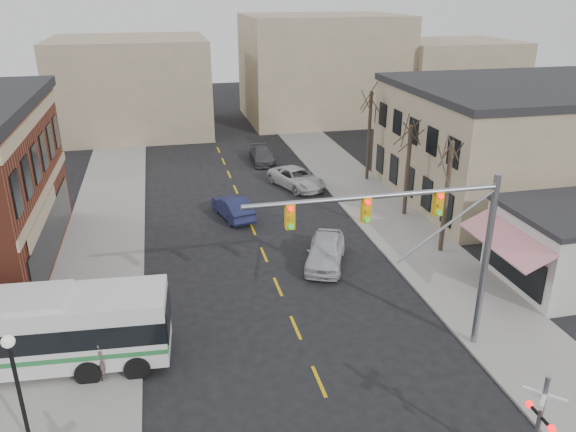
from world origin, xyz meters
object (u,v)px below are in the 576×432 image
object	(u,v)px
car_a	(325,251)
pedestrian_far	(58,332)
transit_bus	(8,333)
rr_crossing_east	(525,432)
pedestrian_near	(102,360)
car_b	(233,207)
street_lamp	(14,368)
car_d	(262,155)
traffic_signal_mast	(427,233)
car_c	(297,178)

from	to	relation	value
car_a	pedestrian_far	xyz separation A→B (m)	(-13.72, -5.52, 0.22)
transit_bus	rr_crossing_east	distance (m)	19.65
transit_bus	pedestrian_near	distance (m)	4.06
car_b	transit_bus	bearing A→B (deg)	39.45
rr_crossing_east	transit_bus	bearing A→B (deg)	150.33
rr_crossing_east	pedestrian_far	size ratio (longest dim) A/B	2.93
street_lamp	car_d	bearing A→B (deg)	65.90
traffic_signal_mast	street_lamp	bearing A→B (deg)	-172.88
car_b	car_d	world-z (taller)	car_b
car_a	car_c	size ratio (longest dim) A/B	0.91
car_c	car_b	bearing A→B (deg)	-159.43
car_b	car_c	size ratio (longest dim) A/B	0.84
street_lamp	pedestrian_far	xyz separation A→B (m)	(0.30, 5.42, -2.18)
rr_crossing_east	pedestrian_far	bearing A→B (deg)	145.49
traffic_signal_mast	pedestrian_far	bearing A→B (deg)	167.00
pedestrian_far	car_c	bearing A→B (deg)	2.31
car_b	street_lamp	bearing A→B (deg)	49.68
car_a	car_d	bearing A→B (deg)	111.86
transit_bus	car_a	distance (m)	16.68
rr_crossing_east	car_b	bearing A→B (deg)	103.59
rr_crossing_east	car_c	xyz separation A→B (m)	(-0.05, 29.62, -1.20)
traffic_signal_mast	car_c	bearing A→B (deg)	89.44
car_c	pedestrian_near	size ratio (longest dim) A/B	3.12
transit_bus	car_d	distance (m)	31.41
car_d	pedestrian_near	world-z (taller)	pedestrian_near
car_a	rr_crossing_east	bearing A→B (deg)	-61.57
car_a	street_lamp	bearing A→B (deg)	-119.61
rr_crossing_east	car_c	bearing A→B (deg)	90.10
transit_bus	street_lamp	xyz separation A→B (m)	(1.36, -4.55, 1.40)
car_d	traffic_signal_mast	bearing A→B (deg)	-86.87
transit_bus	car_a	size ratio (longest dim) A/B	2.60
street_lamp	pedestrian_near	distance (m)	4.42
transit_bus	car_b	distance (m)	18.49
traffic_signal_mast	car_d	distance (m)	30.32
pedestrian_near	pedestrian_far	bearing A→B (deg)	33.93
transit_bus	traffic_signal_mast	world-z (taller)	traffic_signal_mast
pedestrian_near	pedestrian_far	world-z (taller)	pedestrian_far
rr_crossing_east	pedestrian_far	xyz separation A→B (m)	(-15.42, 10.60, -0.89)
traffic_signal_mast	pedestrian_near	distance (m)	14.02
traffic_signal_mast	car_d	bearing A→B (deg)	92.34
street_lamp	car_b	world-z (taller)	street_lamp
car_c	rr_crossing_east	bearing A→B (deg)	-110.96
car_c	pedestrian_far	distance (m)	24.45
pedestrian_far	car_d	bearing A→B (deg)	13.41
transit_bus	pedestrian_far	distance (m)	2.03
transit_bus	pedestrian_far	xyz separation A→B (m)	(1.66, 0.87, -0.78)
traffic_signal_mast	car_a	size ratio (longest dim) A/B	2.09
traffic_signal_mast	pedestrian_near	world-z (taller)	traffic_signal_mast
street_lamp	car_d	xyz separation A→B (m)	(14.22, 31.80, -2.57)
transit_bus	rr_crossing_east	xyz separation A→B (m)	(17.08, -9.73, 0.11)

